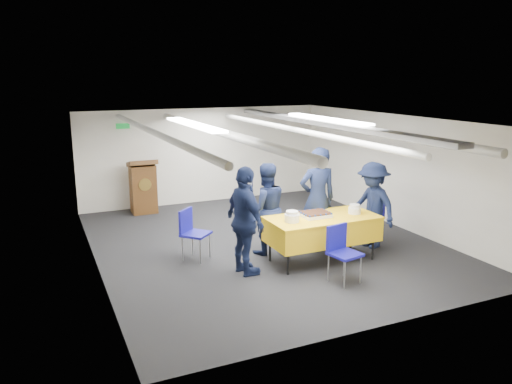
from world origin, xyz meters
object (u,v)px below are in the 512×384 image
(sailor_c, at_px, (245,221))
(serving_table, at_px, (322,229))
(podium, at_px, (143,186))
(sailor_d, at_px, (372,205))
(chair_near, at_px, (341,247))
(chair_right, at_px, (372,212))
(sailor_a, at_px, (317,199))
(sailor_b, at_px, (265,209))
(sheet_cake, at_px, (315,214))
(chair_left, at_px, (191,229))

(sailor_c, bearing_deg, serving_table, -95.88)
(podium, xyz_separation_m, sailor_d, (3.31, -4.03, 0.17))
(chair_near, bearing_deg, chair_right, 40.89)
(sailor_a, bearing_deg, serving_table, 76.06)
(sailor_b, bearing_deg, sailor_c, 54.40)
(sheet_cake, xyz_separation_m, sailor_a, (0.34, 0.50, 0.12))
(sailor_d, bearing_deg, sheet_cake, -91.01)
(chair_right, height_order, sailor_a, sailor_a)
(podium, relative_size, sailor_b, 0.78)
(chair_near, bearing_deg, sailor_d, 38.22)
(sailor_b, bearing_deg, serving_table, 141.90)
(serving_table, bearing_deg, chair_right, 21.53)
(sheet_cake, distance_m, chair_near, 0.96)
(sailor_c, height_order, sailor_d, sailor_c)
(podium, height_order, sailor_c, sailor_c)
(chair_near, height_order, sailor_c, sailor_c)
(serving_table, xyz_separation_m, chair_near, (-0.19, -0.85, -0.03))
(chair_left, distance_m, sailor_d, 3.27)
(serving_table, distance_m, chair_near, 0.87)
(sailor_a, bearing_deg, chair_near, 81.86)
(sailor_a, relative_size, sailor_d, 1.18)
(sheet_cake, relative_size, sailor_b, 0.30)
(serving_table, bearing_deg, chair_left, 153.61)
(sailor_c, bearing_deg, sailor_b, -49.42)
(sailor_d, bearing_deg, chair_left, -112.00)
(sailor_c, bearing_deg, podium, 3.22)
(sheet_cake, distance_m, sailor_a, 0.62)
(podium, relative_size, sailor_c, 0.72)
(chair_right, relative_size, sailor_c, 0.50)
(podium, height_order, chair_right, podium)
(podium, bearing_deg, sailor_c, -80.53)
(sailor_a, height_order, sailor_d, sailor_a)
(serving_table, distance_m, sailor_b, 1.05)
(sailor_c, bearing_deg, chair_right, -84.70)
(chair_left, xyz_separation_m, sailor_b, (1.27, -0.25, 0.28))
(podium, height_order, sailor_a, sailor_a)
(chair_left, relative_size, sailor_a, 0.47)
(serving_table, relative_size, sailor_c, 1.08)
(chair_left, xyz_separation_m, sailor_c, (0.58, -0.99, 0.33))
(chair_near, distance_m, chair_right, 2.18)
(sheet_cake, bearing_deg, sailor_b, 131.91)
(podium, distance_m, sailor_b, 3.80)
(serving_table, bearing_deg, sailor_d, 11.08)
(sailor_a, relative_size, sailor_c, 1.07)
(chair_near, relative_size, chair_right, 1.00)
(chair_near, height_order, sailor_a, sailor_a)
(serving_table, relative_size, chair_right, 2.15)
(chair_left, bearing_deg, podium, 92.37)
(chair_near, xyz_separation_m, chair_right, (1.65, 1.43, 0.00))
(chair_right, xyz_separation_m, sailor_b, (-2.17, 0.15, 0.28))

